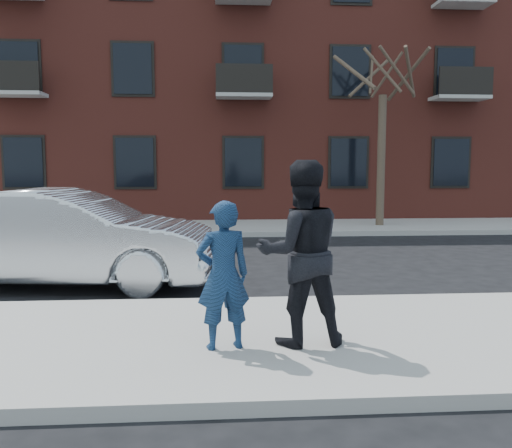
{
  "coord_description": "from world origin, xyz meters",
  "views": [
    {
      "loc": [
        -0.83,
        -6.38,
        2.15
      ],
      "look_at": [
        -0.34,
        0.4,
        1.39
      ],
      "focal_mm": 38.0,
      "sensor_mm": 36.0,
      "label": 1
    }
  ],
  "objects": [
    {
      "name": "far_curb",
      "position": [
        0.0,
        9.45,
        0.07
      ],
      "size": [
        50.0,
        0.1,
        0.15
      ],
      "primitive_type": "cube",
      "color": "#999691",
      "rests_on": "ground"
    },
    {
      "name": "man_peacoat",
      "position": [
        0.09,
        -0.53,
        1.17
      ],
      "size": [
        1.06,
        0.86,
        2.04
      ],
      "rotation": [
        0.0,
        0.0,
        3.24
      ],
      "color": "black",
      "rests_on": "near_sidewalk"
    },
    {
      "name": "ground",
      "position": [
        0.0,
        0.0,
        0.0
      ],
      "size": [
        100.0,
        100.0,
        0.0
      ],
      "primitive_type": "plane",
      "color": "black",
      "rests_on": "ground"
    },
    {
      "name": "near_sidewalk",
      "position": [
        0.0,
        -0.25,
        0.07
      ],
      "size": [
        50.0,
        3.5,
        0.15
      ],
      "primitive_type": "cube",
      "color": "#999791",
      "rests_on": "ground"
    },
    {
      "name": "silver_sedan",
      "position": [
        -3.45,
        3.2,
        0.86
      ],
      "size": [
        5.36,
        2.36,
        1.71
      ],
      "primitive_type": "imported",
      "rotation": [
        0.0,
        0.0,
        1.46
      ],
      "color": "#B7BABF",
      "rests_on": "ground"
    },
    {
      "name": "street_tree",
      "position": [
        4.5,
        11.0,
        5.52
      ],
      "size": [
        3.6,
        3.6,
        6.8
      ],
      "color": "#362920",
      "rests_on": "far_sidewalk"
    },
    {
      "name": "apartment_building",
      "position": [
        2.0,
        18.0,
        6.16
      ],
      "size": [
        24.3,
        10.3,
        12.3
      ],
      "color": "maroon",
      "rests_on": "ground"
    },
    {
      "name": "near_curb",
      "position": [
        0.0,
        1.55,
        0.07
      ],
      "size": [
        50.0,
        0.1,
        0.15
      ],
      "primitive_type": "cube",
      "color": "#999691",
      "rests_on": "ground"
    },
    {
      "name": "far_sidewalk",
      "position": [
        0.0,
        11.25,
        0.07
      ],
      "size": [
        50.0,
        3.5,
        0.15
      ],
      "primitive_type": "cube",
      "color": "#999791",
      "rests_on": "ground"
    },
    {
      "name": "man_hoodie",
      "position": [
        -0.77,
        -0.64,
        0.96
      ],
      "size": [
        0.66,
        0.53,
        1.62
      ],
      "rotation": [
        0.0,
        0.0,
        3.37
      ],
      "color": "navy",
      "rests_on": "near_sidewalk"
    }
  ]
}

